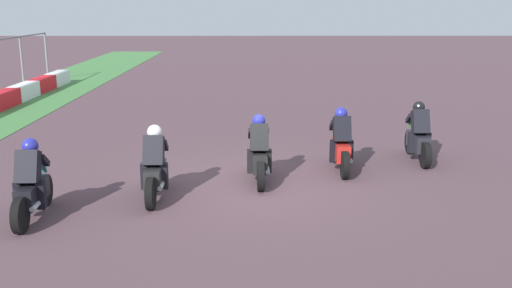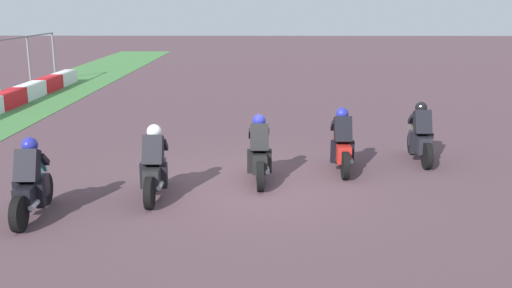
# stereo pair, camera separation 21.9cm
# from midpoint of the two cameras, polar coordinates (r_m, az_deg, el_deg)

# --- Properties ---
(ground_plane) EXTENTS (120.00, 120.00, 0.00)m
(ground_plane) POSITION_cam_midpoint_polar(r_m,az_deg,el_deg) (12.80, 0.49, -4.03)
(ground_plane) COLOR #503940
(rider_lane_a) EXTENTS (2.04, 0.54, 1.51)m
(rider_lane_a) POSITION_cam_midpoint_polar(r_m,az_deg,el_deg) (15.11, 16.30, 0.63)
(rider_lane_a) COLOR black
(rider_lane_a) RESTS_ON ground_plane
(rider_lane_b) EXTENTS (2.04, 0.54, 1.51)m
(rider_lane_b) POSITION_cam_midpoint_polar(r_m,az_deg,el_deg) (13.86, 8.91, -0.13)
(rider_lane_b) COLOR black
(rider_lane_b) RESTS_ON ground_plane
(rider_lane_c) EXTENTS (2.04, 0.55, 1.51)m
(rider_lane_c) POSITION_cam_midpoint_polar(r_m,az_deg,el_deg) (12.88, 0.81, -1.03)
(rider_lane_c) COLOR black
(rider_lane_c) RESTS_ON ground_plane
(rider_lane_d) EXTENTS (2.04, 0.54, 1.51)m
(rider_lane_d) POSITION_cam_midpoint_polar(r_m,az_deg,el_deg) (11.98, -9.44, -2.35)
(rider_lane_d) COLOR black
(rider_lane_d) RESTS_ON ground_plane
(rider_lane_e) EXTENTS (2.04, 0.55, 1.51)m
(rider_lane_e) POSITION_cam_midpoint_polar(r_m,az_deg,el_deg) (11.45, -20.76, -3.82)
(rider_lane_e) COLOR black
(rider_lane_e) RESTS_ON ground_plane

